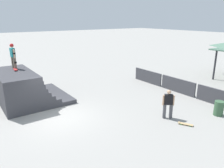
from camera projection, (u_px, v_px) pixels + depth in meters
ground_plane at (60, 118)px, 12.29m from camera, size 160.00×160.00×0.00m
quarter_pipe_ramp at (22, 89)px, 14.31m from camera, size 4.51×4.21×2.10m
skater_on_deck at (13, 54)px, 14.38m from camera, size 0.72×0.27×1.68m
skateboard_on_deck at (15, 69)px, 14.21m from camera, size 0.78×0.30×0.09m
bystander_walking at (168, 103)px, 11.98m from camera, size 0.48×0.60×1.66m
skateboard_on_ground at (185, 124)px, 11.43m from camera, size 0.76×0.54×0.09m
barrier_fence at (178, 85)px, 16.34m from camera, size 9.35×0.12×1.05m
trash_bin at (219, 108)px, 12.48m from camera, size 0.52×0.52×0.85m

